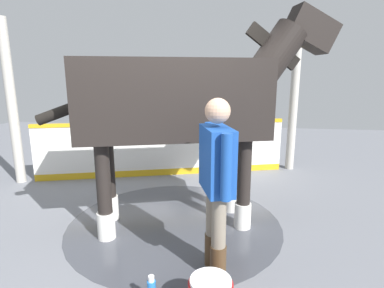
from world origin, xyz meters
name	(u,v)px	position (x,y,z in m)	size (l,w,h in m)	color
ground_plane	(146,237)	(0.00, 0.00, -0.01)	(16.00, 16.00, 0.02)	slate
wet_patch	(175,223)	(-0.37, 0.26, 0.00)	(2.65, 2.65, 0.00)	#42444C
barrier_wall	(164,151)	(-2.23, -0.32, 0.47)	(1.44, 4.36, 1.01)	white
roof_post_near	(294,100)	(-2.99, 2.07, 1.36)	(0.16, 0.16, 2.73)	#B7B2A8
roof_post_far	(12,104)	(-1.49, -2.71, 1.36)	(0.16, 0.16, 2.73)	#B7B2A8
horse	(183,102)	(-0.41, 0.37, 1.52)	(1.47, 3.37, 2.62)	black
handler	(216,177)	(0.53, 0.83, 0.94)	(0.63, 0.36, 1.63)	#47331E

